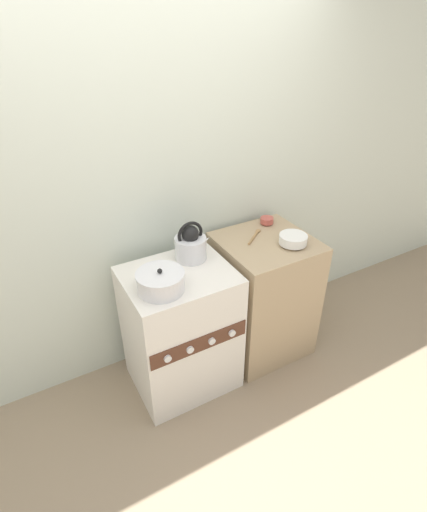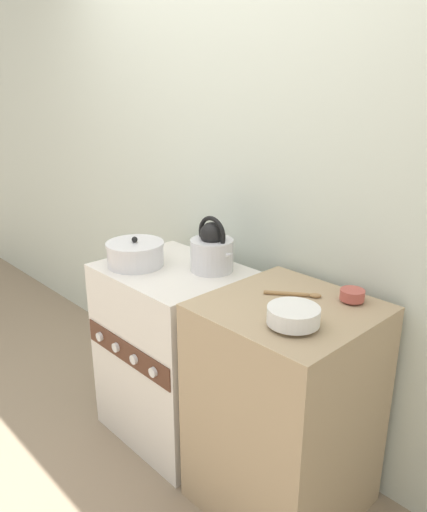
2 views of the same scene
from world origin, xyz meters
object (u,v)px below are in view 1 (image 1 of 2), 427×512
at_px(cooking_pot, 161,281).
at_px(small_ceramic_bowl, 267,220).
at_px(stove, 181,330).
at_px(enamel_bowl, 293,239).
at_px(kettle, 191,245).

relative_size(cooking_pot, small_ceramic_bowl, 2.91).
bearing_deg(small_ceramic_bowl, cooking_pot, -161.09).
height_order(stove, small_ceramic_bowl, small_ceramic_bowl).
bearing_deg(stove, cooking_pot, -146.74).
height_order(enamel_bowl, small_ceramic_bowl, enamel_bowl).
height_order(cooking_pot, small_ceramic_bowl, cooking_pot).
bearing_deg(cooking_pot, stove, 33.26).
xyz_separation_m(kettle, enamel_bowl, (0.63, -0.21, -0.03)).
distance_m(stove, kettle, 0.58).
xyz_separation_m(stove, enamel_bowl, (0.78, -0.09, 0.51)).
relative_size(stove, enamel_bowl, 4.87).
distance_m(stove, cooking_pot, 0.53).
relative_size(kettle, enamel_bowl, 1.40).
bearing_deg(small_ceramic_bowl, kettle, -170.43).
bearing_deg(enamel_bowl, stove, 173.12).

